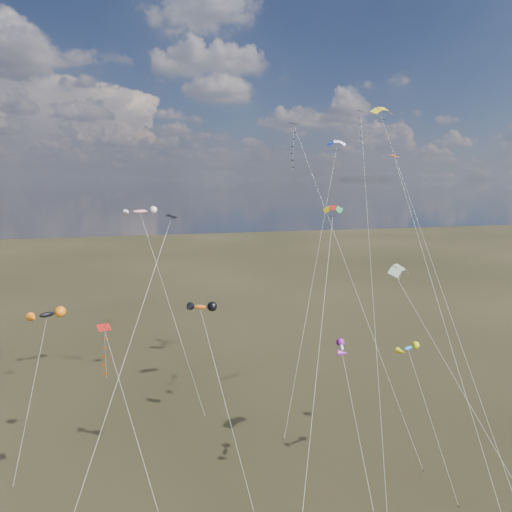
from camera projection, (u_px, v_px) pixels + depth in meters
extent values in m
cube|color=black|center=(294.00, 124.00, 51.89)|extent=(1.23, 1.24, 0.30)
cylinder|color=silver|center=(351.00, 278.00, 46.79)|extent=(6.89, 18.05, 32.64)
cube|color=#332316|center=(423.00, 471.00, 41.68)|extent=(0.10, 0.10, 0.12)
cube|color=#101A4A|center=(361.00, 111.00, 59.21)|extent=(1.01, 1.00, 0.30)
cylinder|color=silver|center=(371.00, 264.00, 47.68)|extent=(10.22, 27.62, 35.16)
cube|color=black|center=(171.00, 216.00, 39.36)|extent=(1.14, 1.16, 0.30)
cylinder|color=silver|center=(115.00, 387.00, 32.83)|extent=(9.70, 15.26, 23.22)
cube|color=#B21911|center=(104.00, 327.00, 36.91)|extent=(1.23, 1.20, 0.33)
cylinder|color=silver|center=(135.00, 433.00, 34.79)|extent=(4.37, 8.06, 14.53)
cube|color=#C24F12|center=(394.00, 156.00, 43.79)|extent=(0.92, 0.90, 0.27)
cylinder|color=silver|center=(446.00, 329.00, 37.28)|extent=(0.05, 18.57, 28.61)
cylinder|color=silver|center=(443.00, 288.00, 40.56)|extent=(1.68, 21.42, 33.70)
cylinder|color=silver|center=(313.00, 275.00, 52.26)|extent=(11.18, 14.19, 31.12)
cube|color=#332316|center=(284.00, 439.00, 46.71)|extent=(0.10, 0.10, 0.12)
cylinder|color=silver|center=(462.00, 384.00, 38.70)|extent=(6.66, 10.54, 18.48)
cylinder|color=silver|center=(317.00, 367.00, 35.78)|extent=(10.14, 18.61, 23.68)
ellipsoid|color=black|center=(47.00, 315.00, 45.90)|extent=(3.14, 2.47, 1.14)
cylinder|color=silver|center=(31.00, 395.00, 42.64)|extent=(2.13, 8.54, 12.93)
cube|color=#332316|center=(13.00, 488.00, 39.37)|extent=(0.10, 0.10, 0.12)
ellipsoid|color=orange|center=(200.00, 307.00, 41.14)|extent=(2.66, 1.93, 1.06)
cylinder|color=silver|center=(226.00, 405.00, 38.63)|extent=(2.98, 8.60, 14.98)
ellipsoid|color=white|center=(341.00, 347.00, 38.92)|extent=(1.50, 2.46, 0.79)
cylinder|color=silver|center=(359.00, 434.00, 36.66)|extent=(0.25, 6.91, 12.20)
ellipsoid|color=red|center=(140.00, 211.00, 57.61)|extent=(3.91, 2.03, 1.09)
cylinder|color=silver|center=(171.00, 308.00, 54.39)|extent=(6.22, 12.16, 22.39)
cube|color=#332316|center=(205.00, 417.00, 51.17)|extent=(0.10, 0.10, 0.12)
ellipsoid|color=#1F7ECF|center=(408.00, 348.00, 40.90)|extent=(2.40, 1.53, 0.75)
cylinder|color=silver|center=(432.00, 424.00, 39.03)|extent=(1.42, 6.26, 11.42)
cube|color=#332316|center=(459.00, 506.00, 37.15)|extent=(0.10, 0.10, 0.12)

